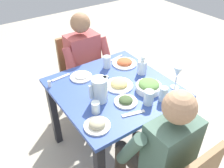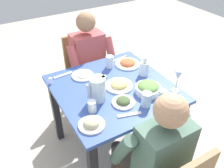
% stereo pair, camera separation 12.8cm
% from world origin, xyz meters
% --- Properties ---
extents(ground_plane, '(8.00, 8.00, 0.00)m').
position_xyz_m(ground_plane, '(0.00, 0.00, 0.00)').
color(ground_plane, '#B7AD99').
extents(dining_table, '(0.91, 0.91, 0.75)m').
position_xyz_m(dining_table, '(0.00, 0.00, 0.63)').
color(dining_table, '#334C99').
rests_on(dining_table, ground_plane).
extents(chair_near, '(0.40, 0.40, 0.85)m').
position_xyz_m(chair_near, '(-0.09, -0.80, 0.48)').
color(chair_near, olive).
rests_on(chair_near, ground_plane).
extents(diner_near, '(0.48, 0.53, 1.15)m').
position_xyz_m(diner_near, '(-0.09, -0.59, 0.62)').
color(diner_near, '#B24C4C').
rests_on(diner_near, ground_plane).
extents(diner_far, '(0.48, 0.53, 1.15)m').
position_xyz_m(diner_far, '(0.06, 0.59, 0.62)').
color(diner_far, '#4C6B5B').
rests_on(diner_far, ground_plane).
extents(water_pitcher, '(0.16, 0.12, 0.19)m').
position_xyz_m(water_pitcher, '(0.18, 0.07, 0.85)').
color(water_pitcher, silver).
rests_on(water_pitcher, dining_table).
extents(salad_bowl, '(0.20, 0.20, 0.09)m').
position_xyz_m(salad_bowl, '(-0.20, 0.19, 0.79)').
color(salad_bowl, white).
rests_on(salad_bowl, dining_table).
extents(plate_yoghurt, '(0.19, 0.19, 0.04)m').
position_xyz_m(plate_yoghurt, '(0.15, -0.27, 0.77)').
color(plate_yoghurt, white).
rests_on(plate_yoghurt, dining_table).
extents(plate_rice_curry, '(0.23, 0.23, 0.05)m').
position_xyz_m(plate_rice_curry, '(-0.29, -0.24, 0.77)').
color(plate_rice_curry, white).
rests_on(plate_rice_curry, dining_table).
extents(plate_beans, '(0.18, 0.18, 0.06)m').
position_xyz_m(plate_beans, '(0.34, 0.30, 0.77)').
color(plate_beans, white).
rests_on(plate_beans, dining_table).
extents(plate_dolmas, '(0.17, 0.17, 0.05)m').
position_xyz_m(plate_dolmas, '(0.04, 0.21, 0.77)').
color(plate_dolmas, white).
rests_on(plate_dolmas, dining_table).
extents(plate_fries, '(0.22, 0.22, 0.06)m').
position_xyz_m(plate_fries, '(-0.04, 0.01, 0.77)').
color(plate_fries, white).
rests_on(plate_fries, dining_table).
extents(water_glass_center, '(0.07, 0.07, 0.11)m').
position_xyz_m(water_glass_center, '(-0.09, 0.31, 0.81)').
color(water_glass_center, silver).
rests_on(water_glass_center, dining_table).
extents(water_glass_far_right, '(0.06, 0.06, 0.11)m').
position_xyz_m(water_glass_far_right, '(-0.20, 0.34, 0.81)').
color(water_glass_far_right, silver).
rests_on(water_glass_far_right, dining_table).
extents(water_glass_by_pitcher, '(0.07, 0.07, 0.11)m').
position_xyz_m(water_glass_by_pitcher, '(-0.12, -0.28, 0.81)').
color(water_glass_by_pitcher, silver).
rests_on(water_glass_by_pitcher, dining_table).
extents(water_glass_near_left, '(0.06, 0.06, 0.09)m').
position_xyz_m(water_glass_near_left, '(0.28, 0.17, 0.80)').
color(water_glass_near_left, silver).
rests_on(water_glass_near_left, dining_table).
extents(wine_glass, '(0.08, 0.08, 0.20)m').
position_xyz_m(wine_glass, '(-0.40, 0.28, 0.89)').
color(wine_glass, silver).
rests_on(wine_glass, dining_table).
extents(oil_carafe, '(0.08, 0.08, 0.16)m').
position_xyz_m(oil_carafe, '(-0.32, -0.03, 0.81)').
color(oil_carafe, silver).
rests_on(oil_carafe, dining_table).
extents(salt_shaker, '(0.03, 0.03, 0.05)m').
position_xyz_m(salt_shaker, '(0.42, -0.30, 0.78)').
color(salt_shaker, white).
rests_on(salt_shaker, dining_table).
extents(fork_near, '(0.17, 0.07, 0.01)m').
position_xyz_m(fork_near, '(0.07, 0.34, 0.76)').
color(fork_near, silver).
rests_on(fork_near, dining_table).
extents(knife_near, '(0.19, 0.05, 0.01)m').
position_xyz_m(knife_near, '(-0.28, -0.37, 0.76)').
color(knife_near, silver).
rests_on(knife_near, dining_table).
extents(fork_far, '(0.17, 0.04, 0.01)m').
position_xyz_m(fork_far, '(0.30, -0.37, 0.76)').
color(fork_far, silver).
rests_on(fork_far, dining_table).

